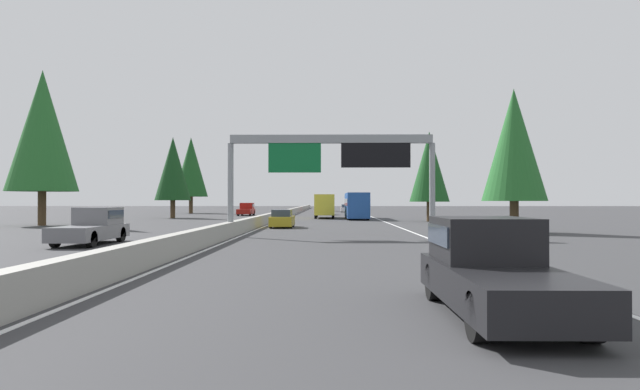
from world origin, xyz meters
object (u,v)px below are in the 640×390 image
object	(u,v)px
oncoming_near	(246,209)
sedan_near_center	(282,219)
conifer_left_far	(191,167)
box_truck_near_right	(325,205)
conifer_right_mid	(429,167)
pickup_distant_a	(492,267)
sedan_mid_left	(326,210)
oncoming_far	(93,226)
sign_gantry_overhead	(334,156)
conifer_left_mid	(173,169)
sedan_mid_right	(346,208)
conifer_left_near	(42,131)
conifer_right_near	(514,145)
minivan_mid_center	(327,207)
bus_distant_b	(356,205)

from	to	relation	value
oncoming_near	sedan_near_center	bearing A→B (deg)	12.90
sedan_near_center	conifer_left_far	distance (m)	54.48
box_truck_near_right	conifer_right_mid	distance (m)	16.16
conifer_right_mid	conifer_left_far	size ratio (longest dim) A/B	0.72
oncoming_near	pickup_distant_a	bearing A→B (deg)	12.21
sedan_mid_left	conifer_left_far	world-z (taller)	conifer_left_far
pickup_distant_a	conifer_right_mid	bearing A→B (deg)	-8.76
oncoming_near	conifer_right_mid	world-z (taller)	conifer_right_mid
pickup_distant_a	oncoming_far	size ratio (longest dim) A/B	1.00
sign_gantry_overhead	conifer_left_mid	size ratio (longest dim) A/B	1.25
box_truck_near_right	sedan_mid_right	bearing A→B (deg)	-5.77
conifer_right_mid	conifer_left_far	bearing A→B (deg)	42.95
sedan_near_center	conifer_left_near	world-z (taller)	conifer_left_near
conifer_right_near	conifer_left_far	bearing A→B (deg)	32.52
box_truck_near_right	sedan_mid_right	size ratio (longest dim) A/B	1.93
conifer_right_near	conifer_left_far	distance (m)	67.94
sedan_mid_right	conifer_right_near	xyz separation A→B (m)	(-68.18, -9.53, 5.33)
oncoming_near	conifer_left_mid	bearing A→B (deg)	-31.03
minivan_mid_center	conifer_left_near	xyz separation A→B (m)	(-66.26, 24.95, 7.42)
pickup_distant_a	bus_distant_b	world-z (taller)	bus_distant_b
conifer_left_mid	oncoming_near	bearing A→B (deg)	-31.03
sedan_mid_right	minivan_mid_center	bearing A→B (deg)	22.84
bus_distant_b	conifer_left_far	world-z (taller)	conifer_left_far
minivan_mid_center	conifer_left_far	world-z (taller)	conifer_left_far
sign_gantry_overhead	conifer_left_far	xyz separation A→B (m)	(61.70, 24.11, 3.02)
conifer_right_near	oncoming_far	bearing A→B (deg)	112.37
conifer_right_near	sedan_mid_left	bearing A→B (deg)	15.29
box_truck_near_right	conifer_left_near	world-z (taller)	conifer_left_near
sedan_mid_right	oncoming_near	distance (m)	29.04
sedan_mid_left	sedan_mid_right	size ratio (longest dim) A/B	1.00
oncoming_far	conifer_left_near	distance (m)	25.58
conifer_right_near	conifer_right_mid	world-z (taller)	conifer_right_near
box_truck_near_right	oncoming_far	xyz separation A→B (m)	(-41.50, 11.48, -0.70)
minivan_mid_center	conifer_left_near	size ratio (longest dim) A/B	0.36
conifer_right_mid	conifer_left_near	xyz separation A→B (m)	(-9.99, 35.90, 2.62)
sedan_near_center	bus_distant_b	world-z (taller)	bus_distant_b
pickup_distant_a	oncoming_far	bearing A→B (deg)	41.38
sign_gantry_overhead	conifer_left_near	world-z (taller)	conifer_left_near
sedan_mid_right	box_truck_near_right	bearing A→B (deg)	174.23
conifer_left_near	conifer_left_mid	world-z (taller)	conifer_left_near
minivan_mid_center	pickup_distant_a	bearing A→B (deg)	-178.03
conifer_right_mid	conifer_left_far	distance (m)	50.49
conifer_left_far	pickup_distant_a	bearing A→B (deg)	-162.32
sedan_near_center	conifer_right_mid	xyz separation A→B (m)	(13.24, -14.39, 5.07)
conifer_right_mid	sedan_mid_right	bearing A→B (deg)	8.78
oncoming_near	sedan_mid_left	bearing A→B (deg)	110.88
sedan_near_center	conifer_right_near	distance (m)	18.76
pickup_distant_a	oncoming_near	distance (m)	72.62
pickup_distant_a	conifer_right_near	world-z (taller)	conifer_right_near
sedan_mid_left	pickup_distant_a	bearing A→B (deg)	-177.26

